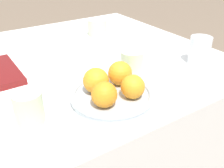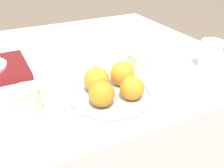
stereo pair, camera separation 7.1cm
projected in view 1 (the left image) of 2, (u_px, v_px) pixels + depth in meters
name	position (u px, v px, depth m)	size (l,w,h in m)	color
table	(61.00, 146.00, 1.13)	(1.23, 0.97, 0.78)	white
fruit_platter	(112.00, 96.00, 0.72)	(0.23, 0.23, 0.03)	#B2BCC6
orange_0	(133.00, 87.00, 0.69)	(0.07, 0.07, 0.07)	orange
orange_1	(104.00, 95.00, 0.66)	(0.07, 0.07, 0.07)	orange
orange_2	(96.00, 81.00, 0.72)	(0.07, 0.07, 0.07)	orange
orange_3	(120.00, 73.00, 0.76)	(0.07, 0.07, 0.07)	orange
water_glass	(200.00, 50.00, 0.92)	(0.07, 0.07, 0.10)	silver
cup_0	(132.00, 62.00, 0.87)	(0.08, 0.08, 0.07)	beige
cup_2	(97.00, 28.00, 1.20)	(0.09, 0.09, 0.07)	beige
cup_3	(29.00, 108.00, 0.62)	(0.07, 0.07, 0.08)	beige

